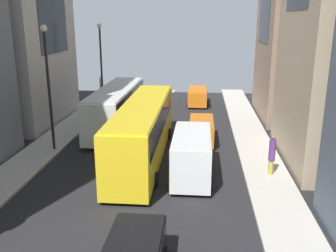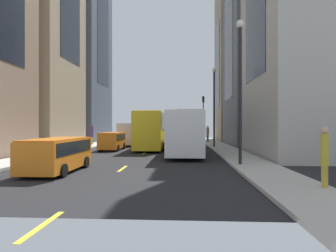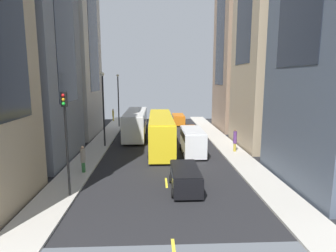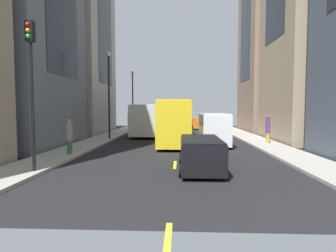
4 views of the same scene
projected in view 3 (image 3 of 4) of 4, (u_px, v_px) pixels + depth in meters
ground_plane at (162, 144)px, 33.34m from camera, size 40.96×40.96×0.00m
sidewalk_west at (100, 144)px, 33.00m from camera, size 2.56×44.00×0.15m
sidewalk_east at (223, 142)px, 33.65m from camera, size 2.56×44.00×0.15m
lane_stripe_0 at (174, 251)px, 12.66m from camera, size 0.16×2.00×0.01m
lane_stripe_1 at (166, 183)px, 20.93m from camera, size 0.16×2.00×0.01m
lane_stripe_2 at (163, 153)px, 29.20m from camera, size 0.16×2.00×0.01m
lane_stripe_3 at (161, 136)px, 37.47m from camera, size 0.16×2.00×0.01m
lane_stripe_4 at (160, 126)px, 45.75m from camera, size 0.16×2.00×0.01m
lane_stripe_5 at (159, 118)px, 54.02m from camera, size 0.16×2.00×0.01m
building_west_1 at (11, 26)px, 24.84m from camera, size 9.37×9.99×24.29m
building_west_2 at (59, 35)px, 36.39m from camera, size 8.87×10.25×26.16m
building_east_2 at (248, 28)px, 40.94m from camera, size 8.09×9.22×29.49m
city_bus_white at (136, 121)px, 37.12m from camera, size 2.81×11.44×3.35m
streetcar_yellow at (161, 129)px, 30.99m from camera, size 2.70×13.30×3.59m
delivery_van_white at (193, 140)px, 28.42m from camera, size 2.25×5.18×2.58m
car_orange_0 at (178, 119)px, 46.88m from camera, size 2.07×4.58×1.67m
car_orange_1 at (190, 133)px, 34.74m from camera, size 1.87×4.05×1.67m
car_black_2 at (185, 177)px, 19.53m from camera, size 2.06×4.28×1.56m
pedestrian_crossing_mid at (113, 114)px, 49.79m from camera, size 0.29×0.29×2.12m
pedestrian_crossing_near at (83, 158)px, 22.67m from camera, size 0.39×0.39×2.17m
pedestrian_walking_far at (235, 140)px, 29.14m from camera, size 0.36×0.36×2.29m
traffic_light_near_corner at (66, 126)px, 17.55m from camera, size 0.32×0.44×6.64m
streetlamp_near at (103, 102)px, 30.93m from camera, size 0.44×0.44×8.10m
streetlamp_far at (118, 95)px, 43.62m from camera, size 0.44×0.44×8.07m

